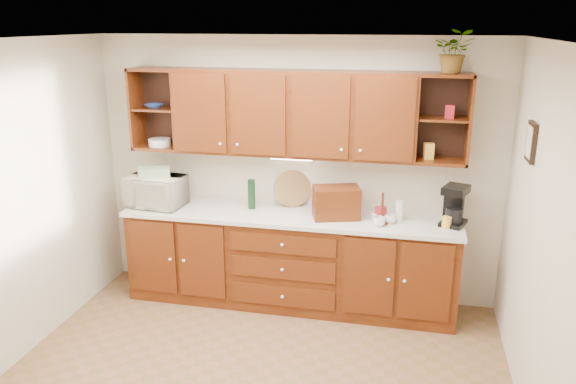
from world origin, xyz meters
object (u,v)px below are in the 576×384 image
at_px(coffee_maker, 454,206).
at_px(potted_plant, 454,51).
at_px(microwave, 156,191).
at_px(bread_box, 336,203).

distance_m(coffee_maker, potted_plant, 1.36).
height_order(microwave, bread_box, microwave).
xyz_separation_m(coffee_maker, potted_plant, (-0.11, 0.06, 1.36)).
distance_m(microwave, coffee_maker, 2.88).
relative_size(microwave, potted_plant, 1.51).
distance_m(microwave, potted_plant, 3.10).
bearing_deg(microwave, bread_box, 6.01).
xyz_separation_m(microwave, bread_box, (1.81, 0.03, -0.00)).
distance_m(bread_box, potted_plant, 1.69).
height_order(microwave, coffee_maker, coffee_maker).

